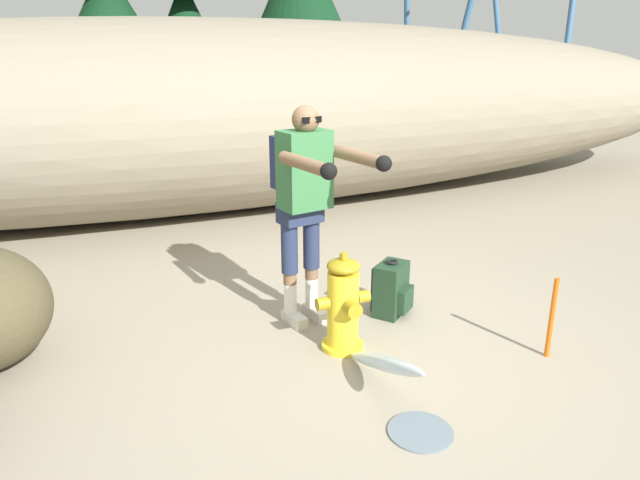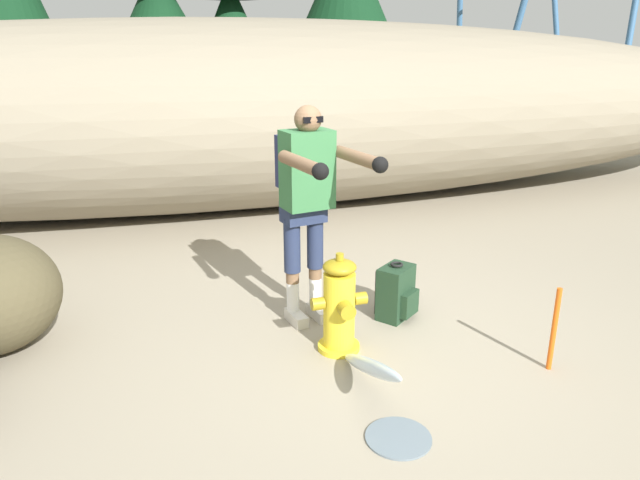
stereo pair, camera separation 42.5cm
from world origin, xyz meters
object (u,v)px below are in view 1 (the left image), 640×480
(utility_worker, at_px, (305,190))
(spare_backpack, at_px, (392,290))
(survey_stake, at_px, (552,318))
(fire_hydrant, at_px, (343,306))

(utility_worker, height_order, spare_backpack, utility_worker)
(utility_worker, distance_m, survey_stake, 1.98)
(utility_worker, xyz_separation_m, survey_stake, (1.39, -1.18, -0.78))
(survey_stake, bearing_deg, spare_backpack, 123.76)
(utility_worker, xyz_separation_m, spare_backpack, (0.70, -0.14, -0.87))
(fire_hydrant, bearing_deg, utility_worker, 100.31)
(spare_backpack, height_order, survey_stake, survey_stake)
(utility_worker, relative_size, spare_backpack, 3.63)
(fire_hydrant, bearing_deg, spare_backpack, 30.85)
(survey_stake, bearing_deg, utility_worker, 139.74)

